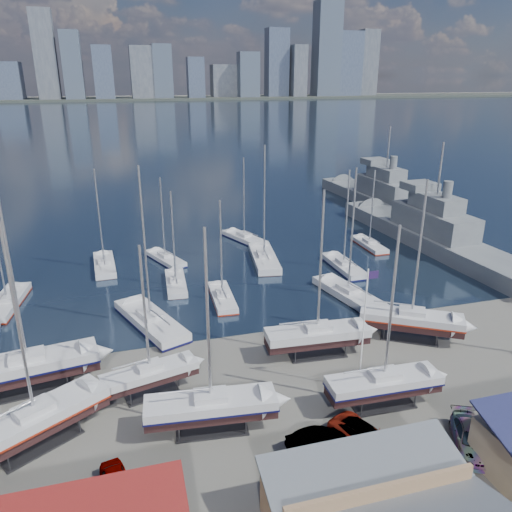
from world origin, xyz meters
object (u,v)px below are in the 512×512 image
object	(u,v)px
sailboat_cradle_0	(28,367)
flagpole	(365,323)
naval_ship_west	(384,200)
naval_ship_east	(432,236)
car_a	(117,484)

from	to	relation	value
sailboat_cradle_0	flagpole	size ratio (longest dim) A/B	1.65
naval_ship_west	naval_ship_east	bearing A→B (deg)	164.58
naval_ship_east	flagpole	distance (m)	43.17
naval_ship_west	car_a	bearing A→B (deg)	135.45
sailboat_cradle_0	naval_ship_east	size ratio (longest dim) A/B	0.42
naval_ship_east	naval_ship_west	distance (m)	24.77
naval_ship_east	flagpole	size ratio (longest dim) A/B	3.91
naval_ship_east	naval_ship_west	bearing A→B (deg)	-15.61
naval_ship_west	car_a	world-z (taller)	naval_ship_west
sailboat_cradle_0	car_a	distance (m)	15.57
flagpole	naval_ship_east	bearing A→B (deg)	48.03
naval_ship_west	car_a	size ratio (longest dim) A/B	10.30
flagpole	sailboat_cradle_0	bearing A→B (deg)	164.39
naval_ship_east	naval_ship_west	xyz separation A→B (m)	(5.14, 24.23, 0.00)
car_a	flagpole	size ratio (longest dim) A/B	0.37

